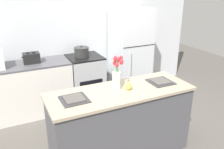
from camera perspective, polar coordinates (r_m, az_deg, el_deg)
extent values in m
cube|color=silver|center=(4.55, -9.76, 10.78)|extent=(5.20, 0.08, 2.70)
cube|color=#4C4C51|center=(3.11, 2.04, -11.84)|extent=(1.76, 0.62, 0.89)
cube|color=tan|center=(2.89, 2.15, -4.14)|extent=(1.80, 0.66, 0.03)
cube|color=silver|center=(4.26, -21.23, -3.92)|extent=(1.68, 0.60, 0.88)
cube|color=#515156|center=(4.10, -22.05, 1.87)|extent=(1.68, 0.60, 0.03)
cube|color=#B2B5B7|center=(4.46, -6.37, -1.40)|extent=(0.60, 0.60, 0.89)
cube|color=black|center=(4.31, -6.61, 4.20)|extent=(0.60, 0.60, 0.02)
cube|color=black|center=(4.21, -4.95, -3.24)|extent=(0.42, 0.01, 0.29)
cube|color=silver|center=(4.70, 4.43, 5.23)|extent=(0.68, 0.64, 1.72)
cube|color=black|center=(4.38, 6.62, 6.79)|extent=(0.67, 0.01, 0.01)
cylinder|color=#B2B5B7|center=(4.42, 4.43, 0.44)|extent=(0.02, 0.02, 0.75)
cylinder|color=silver|center=(2.87, 1.06, -1.53)|extent=(0.10, 0.10, 0.22)
cylinder|color=#569E4C|center=(2.85, 1.51, 0.56)|extent=(0.08, 0.01, 0.32)
ellipsoid|color=red|center=(2.81, 2.21, 4.05)|extent=(0.04, 0.04, 0.06)
cylinder|color=#569E4C|center=(2.86, 1.25, 0.29)|extent=(0.06, 0.06, 0.28)
ellipsoid|color=red|center=(2.84, 1.54, 3.59)|extent=(0.05, 0.05, 0.07)
cylinder|color=#569E4C|center=(2.87, 0.83, 0.12)|extent=(0.01, 0.05, 0.26)
ellipsoid|color=red|center=(2.84, 0.64, 3.07)|extent=(0.03, 0.03, 0.05)
cylinder|color=#569E4C|center=(2.84, 0.83, -0.07)|extent=(0.03, 0.02, 0.27)
ellipsoid|color=red|center=(2.79, 0.56, 2.82)|extent=(0.04, 0.04, 0.06)
cylinder|color=#569E4C|center=(2.83, 1.00, 0.47)|extent=(0.05, 0.04, 0.33)
ellipsoid|color=red|center=(2.75, 0.76, 3.90)|extent=(0.04, 0.04, 0.07)
cylinder|color=#569E4C|center=(2.83, 1.13, -0.32)|extent=(0.02, 0.05, 0.25)
ellipsoid|color=red|center=(2.76, 1.22, 2.33)|extent=(0.04, 0.04, 0.07)
cylinder|color=#569E4C|center=(2.84, 1.39, 0.10)|extent=(0.06, 0.08, 0.28)
ellipsoid|color=red|center=(2.76, 2.30, 3.05)|extent=(0.05, 0.05, 0.07)
ellipsoid|color=#E5CC4C|center=(2.89, 4.04, -2.84)|extent=(0.08, 0.08, 0.09)
cone|color=#E5CC4C|center=(2.87, 4.07, -1.91)|extent=(0.04, 0.04, 0.04)
cylinder|color=brown|center=(2.86, 4.08, -1.47)|extent=(0.01, 0.01, 0.02)
cube|color=#333338|center=(2.68, -9.07, -5.96)|extent=(0.30, 0.30, 0.01)
cube|color=#514C47|center=(2.68, -9.09, -5.73)|extent=(0.22, 0.22, 0.01)
cube|color=#333338|center=(3.18, 11.61, -1.75)|extent=(0.30, 0.30, 0.01)
cube|color=#514C47|center=(3.17, 11.63, -1.55)|extent=(0.22, 0.22, 0.01)
cube|color=black|center=(4.11, -18.83, 3.78)|extent=(0.26, 0.18, 0.17)
cube|color=black|center=(4.08, -19.60, 4.83)|extent=(0.05, 0.11, 0.01)
cube|color=black|center=(4.09, -18.34, 5.01)|extent=(0.05, 0.11, 0.01)
cube|color=black|center=(4.09, -20.81, 3.83)|extent=(0.02, 0.02, 0.02)
cylinder|color=#2D2D2D|center=(4.30, -7.34, 5.34)|extent=(0.26, 0.26, 0.15)
cylinder|color=#2D2D2D|center=(4.27, -7.39, 6.42)|extent=(0.27, 0.27, 0.01)
sphere|color=black|center=(4.27, -7.40, 6.67)|extent=(0.02, 0.02, 0.02)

